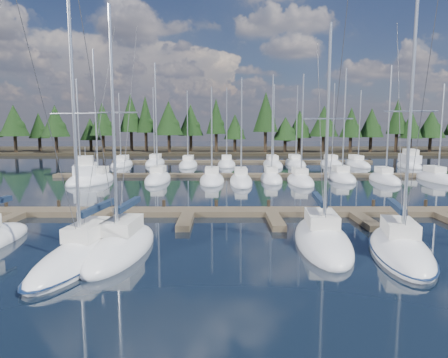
{
  "coord_description": "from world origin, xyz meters",
  "views": [
    {
      "loc": [
        -3.53,
        -10.87,
        6.5
      ],
      "look_at": [
        -3.4,
        22.0,
        2.11
      ],
      "focal_mm": 32.0,
      "sensor_mm": 36.0,
      "label": 1
    }
  ],
  "objects_px": {
    "main_dock": "(271,214)",
    "front_sailboat_1": "(86,253)",
    "front_sailboat_2": "(121,247)",
    "motor_yacht_left": "(86,177)",
    "motor_yacht_right": "(409,164)",
    "front_sailboat_3": "(322,239)",
    "front_sailboat_4": "(400,249)"
  },
  "relations": [
    {
      "from": "front_sailboat_4",
      "to": "motor_yacht_left",
      "type": "xyz_separation_m",
      "value": [
        -25.09,
        26.96,
        0.25
      ]
    },
    {
      "from": "main_dock",
      "to": "motor_yacht_left",
      "type": "xyz_separation_m",
      "value": [
        -19.61,
        18.26,
        0.33
      ]
    },
    {
      "from": "front_sailboat_2",
      "to": "front_sailboat_3",
      "type": "distance_m",
      "value": 10.87
    },
    {
      "from": "front_sailboat_1",
      "to": "front_sailboat_3",
      "type": "relative_size",
      "value": 1.03
    },
    {
      "from": "motor_yacht_left",
      "to": "front_sailboat_3",
      "type": "bearing_deg",
      "value": -49.29
    },
    {
      "from": "main_dock",
      "to": "front_sailboat_3",
      "type": "bearing_deg",
      "value": -73.78
    },
    {
      "from": "front_sailboat_1",
      "to": "front_sailboat_3",
      "type": "xyz_separation_m",
      "value": [
        12.27,
        2.34,
        -0.0
      ]
    },
    {
      "from": "main_dock",
      "to": "front_sailboat_2",
      "type": "xyz_separation_m",
      "value": [
        -8.79,
        -8.24,
        0.08
      ]
    },
    {
      "from": "front_sailboat_2",
      "to": "front_sailboat_4",
      "type": "xyz_separation_m",
      "value": [
        14.28,
        -0.46,
        -0.0
      ]
    },
    {
      "from": "main_dock",
      "to": "motor_yacht_left",
      "type": "height_order",
      "value": "motor_yacht_left"
    },
    {
      "from": "motor_yacht_left",
      "to": "main_dock",
      "type": "bearing_deg",
      "value": -42.97
    },
    {
      "from": "front_sailboat_1",
      "to": "front_sailboat_2",
      "type": "bearing_deg",
      "value": 32.19
    },
    {
      "from": "front_sailboat_1",
      "to": "front_sailboat_4",
      "type": "bearing_deg",
      "value": 1.75
    },
    {
      "from": "main_dock",
      "to": "front_sailboat_4",
      "type": "distance_m",
      "value": 10.28
    },
    {
      "from": "front_sailboat_1",
      "to": "front_sailboat_4",
      "type": "distance_m",
      "value": 15.77
    },
    {
      "from": "front_sailboat_3",
      "to": "motor_yacht_right",
      "type": "bearing_deg",
      "value": 59.86
    },
    {
      "from": "front_sailboat_4",
      "to": "motor_yacht_right",
      "type": "distance_m",
      "value": 48.53
    },
    {
      "from": "front_sailboat_1",
      "to": "front_sailboat_2",
      "type": "xyz_separation_m",
      "value": [
        1.49,
        0.94,
        0.01
      ]
    },
    {
      "from": "main_dock",
      "to": "motor_yacht_right",
      "type": "bearing_deg",
      "value": 53.13
    },
    {
      "from": "main_dock",
      "to": "motor_yacht_left",
      "type": "relative_size",
      "value": 4.26
    },
    {
      "from": "front_sailboat_4",
      "to": "front_sailboat_1",
      "type": "bearing_deg",
      "value": -178.25
    },
    {
      "from": "main_dock",
      "to": "front_sailboat_4",
      "type": "height_order",
      "value": "front_sailboat_4"
    },
    {
      "from": "main_dock",
      "to": "front_sailboat_1",
      "type": "height_order",
      "value": "front_sailboat_1"
    },
    {
      "from": "front_sailboat_1",
      "to": "front_sailboat_4",
      "type": "height_order",
      "value": "front_sailboat_4"
    },
    {
      "from": "motor_yacht_left",
      "to": "motor_yacht_right",
      "type": "bearing_deg",
      "value": 20.15
    },
    {
      "from": "motor_yacht_left",
      "to": "motor_yacht_right",
      "type": "relative_size",
      "value": 1.06
    },
    {
      "from": "main_dock",
      "to": "front_sailboat_3",
      "type": "height_order",
      "value": "front_sailboat_3"
    },
    {
      "from": "front_sailboat_4",
      "to": "motor_yacht_left",
      "type": "distance_m",
      "value": 36.83
    },
    {
      "from": "main_dock",
      "to": "motor_yacht_left",
      "type": "bearing_deg",
      "value": 137.03
    },
    {
      "from": "front_sailboat_2",
      "to": "motor_yacht_left",
      "type": "xyz_separation_m",
      "value": [
        -10.82,
        26.5,
        0.25
      ]
    },
    {
      "from": "motor_yacht_right",
      "to": "front_sailboat_2",
      "type": "bearing_deg",
      "value": -129.02
    },
    {
      "from": "front_sailboat_3",
      "to": "motor_yacht_right",
      "type": "height_order",
      "value": "front_sailboat_3"
    }
  ]
}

